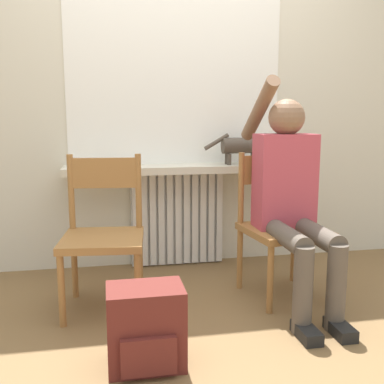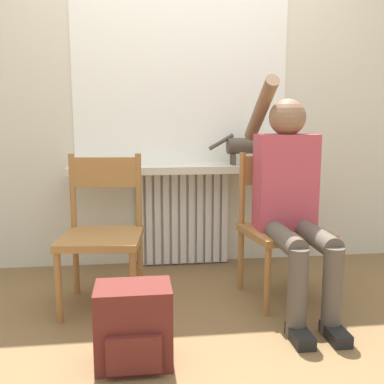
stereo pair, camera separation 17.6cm
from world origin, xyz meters
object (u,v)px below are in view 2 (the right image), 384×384
at_px(chair_right, 281,225).
at_px(cat, 249,146).
at_px(backpack, 134,326).
at_px(person, 291,194).
at_px(chair_left, 102,230).

xyz_separation_m(chair_right, cat, (-0.07, 0.55, 0.43)).
bearing_deg(chair_right, backpack, -151.04).
relative_size(chair_right, backpack, 2.41).
xyz_separation_m(person, backpack, (-0.89, -0.54, -0.47)).
xyz_separation_m(chair_right, person, (0.01, -0.13, 0.21)).
height_order(chair_right, backpack, chair_right).
relative_size(cat, backpack, 1.31).
distance_m(person, backpack, 1.14).
relative_size(person, cat, 2.77).
height_order(chair_left, chair_right, same).
distance_m(chair_left, person, 1.09).
bearing_deg(cat, backpack, -123.48).
bearing_deg(backpack, chair_left, 104.53).
bearing_deg(cat, person, -83.68).
bearing_deg(chair_right, chair_left, 171.59).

